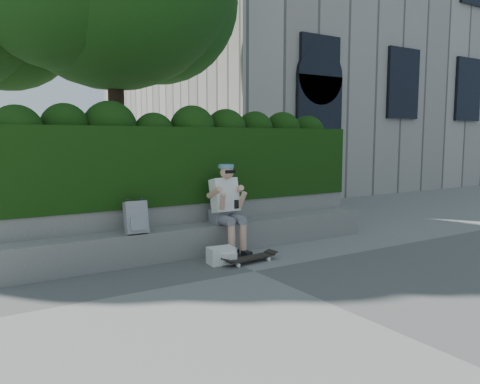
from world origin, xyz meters
TOP-DOWN VIEW (x-y plane):
  - ground at (0.00, 0.00)m, footprint 80.00×80.00m
  - bench_ledge at (0.00, 1.25)m, footprint 6.00×0.45m
  - planter_wall at (0.00, 1.73)m, footprint 6.00×0.50m
  - hedge at (0.00, 1.95)m, footprint 6.00×1.00m
  - building at (9.00, 11.00)m, footprint 12.00×12.00m
  - person at (0.20, 1.07)m, footprint 0.40×0.76m
  - skateboard at (0.19, 0.39)m, footprint 0.81×0.28m
  - backpack_plaid at (-1.22, 1.15)m, footprint 0.32×0.18m
  - backpack_ground at (-0.19, 0.57)m, footprint 0.39×0.29m

SIDE VIEW (x-z plane):
  - ground at x=0.00m, z-range 0.00..0.00m
  - skateboard at x=0.19m, z-range 0.03..0.11m
  - backpack_ground at x=-0.19m, z-range 0.00..0.24m
  - bench_ledge at x=0.00m, z-range 0.00..0.45m
  - planter_wall at x=0.00m, z-range 0.00..0.75m
  - backpack_plaid at x=-1.22m, z-range 0.45..0.90m
  - person at x=0.20m, z-range 0.06..1.44m
  - hedge at x=0.00m, z-range 0.75..1.95m
  - building at x=9.00m, z-range 0.00..15.00m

